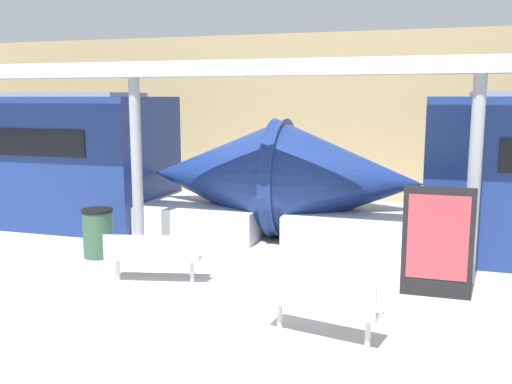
# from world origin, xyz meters

# --- Properties ---
(ground_plane) EXTENTS (60.00, 60.00, 0.00)m
(ground_plane) POSITION_xyz_m (0.00, 0.00, 0.00)
(ground_plane) COLOR #B2AFA8
(station_wall) EXTENTS (56.00, 0.20, 5.00)m
(station_wall) POSITION_xyz_m (0.00, 10.63, 2.50)
(station_wall) COLOR tan
(station_wall) RESTS_ON ground_plane
(bench_near) EXTENTS (1.59, 0.75, 0.85)m
(bench_near) POSITION_xyz_m (1.60, 0.15, 0.50)
(bench_near) COLOR silver
(bench_near) RESTS_ON ground_plane
(bench_far) EXTENTS (1.66, 0.79, 0.85)m
(bench_far) POSITION_xyz_m (-1.50, 1.56, 0.51)
(bench_far) COLOR silver
(bench_far) RESTS_ON ground_plane
(trash_bin) EXTENTS (0.60, 0.60, 0.95)m
(trash_bin) POSITION_xyz_m (-3.27, 2.68, 0.48)
(trash_bin) COLOR #2D5138
(trash_bin) RESTS_ON ground_plane
(poster_board) EXTENTS (1.07, 0.07, 1.74)m
(poster_board) POSITION_xyz_m (3.02, 2.25, 0.88)
(poster_board) COLOR black
(poster_board) RESTS_ON ground_plane
(support_column_near) EXTENTS (0.22, 0.22, 3.46)m
(support_column_near) POSITION_xyz_m (-2.64, 3.15, 1.73)
(support_column_near) COLOR gray
(support_column_near) RESTS_ON ground_plane
(support_column_far) EXTENTS (0.22, 0.22, 3.46)m
(support_column_far) POSITION_xyz_m (3.55, 3.15, 1.73)
(support_column_far) COLOR gray
(support_column_far) RESTS_ON ground_plane
(canopy_beam) EXTENTS (28.00, 0.60, 0.28)m
(canopy_beam) POSITION_xyz_m (-2.64, 3.15, 3.60)
(canopy_beam) COLOR #B7B7BC
(canopy_beam) RESTS_ON support_column_near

